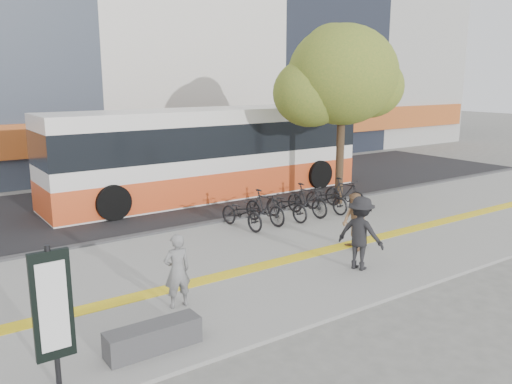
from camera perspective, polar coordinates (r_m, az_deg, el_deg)
ground at (r=11.36m, az=-1.28°, el=-11.04°), size 120.00×120.00×0.00m
sidewalk at (r=12.53m, az=-5.13°, el=-8.60°), size 40.00×7.00×0.08m
tactile_strip at (r=12.11m, az=-3.94°, el=-9.11°), size 40.00×0.45×0.01m
street at (r=19.14m, az=-16.38°, el=-1.71°), size 40.00×8.00×0.06m
curb at (r=15.50m, az=-11.60°, el=-4.56°), size 40.00×0.25×0.14m
bench at (r=9.15m, az=-11.08°, el=-15.23°), size 1.60×0.45×0.45m
signboard at (r=8.00m, az=-21.22°, el=-11.65°), size 0.55×0.10×2.20m
street_tree at (r=18.71m, az=9.08°, el=12.20°), size 4.40×3.80×6.31m
bus at (r=20.04m, az=-4.94°, el=3.99°), size 12.45×2.95×3.31m
bicycle_row at (r=16.88m, az=4.37°, el=-1.17°), size 5.03×1.87×1.05m
seated_woman at (r=10.44m, az=-8.57°, el=-8.45°), size 0.56×0.39×1.49m
pedestrian_tan at (r=13.89m, az=10.65°, el=-3.21°), size 0.74×0.86×1.51m
pedestrian_dark at (r=12.53m, az=11.28°, el=-4.40°), size 1.00×1.28×1.74m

